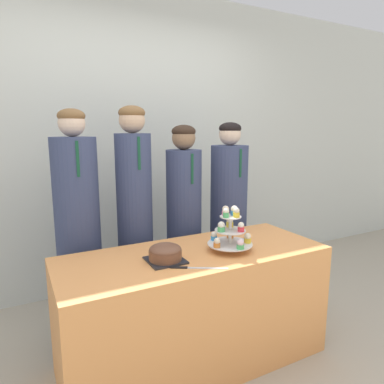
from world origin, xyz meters
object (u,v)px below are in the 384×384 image
(cake_knife, at_px, (189,268))
(student_3, at_px, (228,220))
(student_0, at_px, (79,236))
(student_1, at_px, (135,223))
(student_2, at_px, (184,226))
(round_cake, at_px, (165,253))
(cupcake_stand, at_px, (230,230))

(cake_knife, xyz_separation_m, student_3, (0.76, 0.77, -0.01))
(student_0, xyz_separation_m, student_1, (0.40, -0.00, 0.04))
(cake_knife, distance_m, student_0, 0.89)
(student_2, bearing_deg, student_0, 180.00)
(round_cake, distance_m, student_2, 0.75)
(round_cake, bearing_deg, student_3, 36.48)
(round_cake, relative_size, student_2, 0.14)
(round_cake, xyz_separation_m, student_3, (0.84, 0.62, -0.06))
(student_2, relative_size, student_3, 0.98)
(student_1, relative_size, student_3, 1.07)
(student_0, bearing_deg, student_1, -0.00)
(cupcake_stand, xyz_separation_m, student_1, (-0.40, 0.64, -0.06))
(cupcake_stand, height_order, student_0, student_0)
(round_cake, height_order, cake_knife, round_cake)
(student_3, bearing_deg, cake_knife, -134.72)
(round_cake, xyz_separation_m, cupcake_stand, (0.43, -0.02, 0.08))
(student_3, bearing_deg, student_2, -180.00)
(cupcake_stand, distance_m, student_0, 1.02)
(round_cake, height_order, student_3, student_3)
(cake_knife, height_order, student_1, student_1)
(round_cake, distance_m, cake_knife, 0.18)
(cake_knife, bearing_deg, round_cake, 145.55)
(round_cake, relative_size, cupcake_stand, 0.73)
(cake_knife, bearing_deg, student_3, 75.00)
(student_2, height_order, student_3, student_3)
(round_cake, xyz_separation_m, student_1, (0.03, 0.62, 0.02))
(round_cake, bearing_deg, student_1, 87.48)
(student_0, relative_size, student_3, 1.05)
(round_cake, distance_m, cupcake_stand, 0.43)
(round_cake, xyz_separation_m, student_0, (-0.37, 0.62, -0.02))
(student_2, distance_m, student_3, 0.41)
(cake_knife, xyz_separation_m, cupcake_stand, (0.35, 0.13, 0.13))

